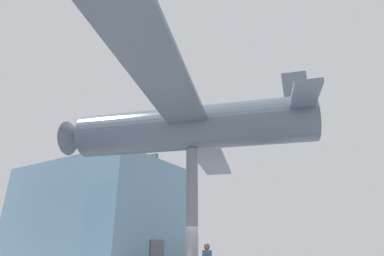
% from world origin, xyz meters
% --- Properties ---
extents(glass_pavilion_right, '(10.14, 15.76, 9.90)m').
position_xyz_m(glass_pavilion_right, '(10.03, 17.44, 4.66)').
color(glass_pavilion_right, '#60849E').
rests_on(glass_pavilion_right, ground_plane).
extents(support_pylon_central, '(0.52, 0.52, 5.92)m').
position_xyz_m(support_pylon_central, '(0.00, 0.00, 2.96)').
color(support_pylon_central, slate).
rests_on(support_pylon_central, ground_plane).
extents(suspended_airplane, '(18.64, 12.71, 3.41)m').
position_xyz_m(suspended_airplane, '(-0.07, 0.21, 6.97)').
color(suspended_airplane, '#4C5666').
rests_on(suspended_airplane, support_pylon_central).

